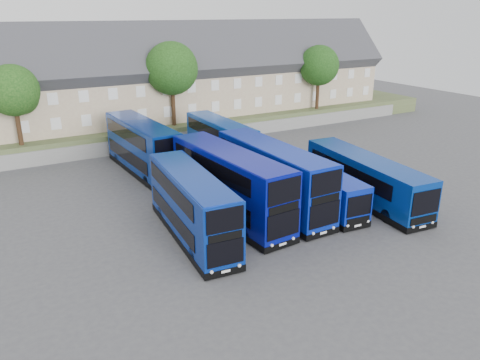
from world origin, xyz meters
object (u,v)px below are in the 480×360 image
(tree_east, at_px, (319,67))
(tree_far, at_px, (322,58))
(tree_west, at_px, (15,92))
(coach_east_a, at_px, (315,185))
(tree_mid, at_px, (173,70))
(dd_front_left, at_px, (192,207))
(dd_front_mid, at_px, (230,185))

(tree_east, relative_size, tree_far, 0.94)
(tree_east, xyz_separation_m, tree_far, (6.00, 7.00, 0.34))
(tree_east, height_order, tree_far, tree_far)
(tree_west, distance_m, tree_east, 36.00)
(coach_east_a, distance_m, tree_mid, 23.43)
(dd_front_left, bearing_deg, tree_far, 45.62)
(dd_front_mid, bearing_deg, tree_west, 115.05)
(dd_front_left, distance_m, tree_far, 45.61)
(tree_west, height_order, tree_east, tree_east)
(tree_mid, bearing_deg, tree_west, -178.21)
(dd_front_left, relative_size, tree_west, 1.47)
(tree_west, relative_size, tree_far, 0.88)
(coach_east_a, bearing_deg, dd_front_mid, 176.97)
(tree_mid, bearing_deg, dd_front_mid, -101.89)
(dd_front_left, distance_m, coach_east_a, 10.72)
(tree_east, bearing_deg, dd_front_left, -141.37)
(coach_east_a, xyz_separation_m, tree_east, (17.59, 21.85, 5.92))
(dd_front_mid, distance_m, tree_far, 41.64)
(dd_front_left, relative_size, tree_far, 1.30)
(tree_west, relative_size, tree_east, 0.94)
(tree_east, bearing_deg, tree_west, -180.00)
(tree_east, bearing_deg, tree_far, 49.40)
(coach_east_a, relative_size, tree_east, 1.37)
(dd_front_mid, bearing_deg, tree_east, 36.56)
(dd_front_mid, distance_m, tree_west, 24.26)
(tree_west, bearing_deg, tree_mid, 1.79)
(tree_far, bearing_deg, dd_front_left, -139.19)
(tree_mid, bearing_deg, dd_front_left, -109.70)
(coach_east_a, distance_m, tree_west, 29.11)
(tree_west, height_order, tree_mid, tree_mid)
(tree_west, height_order, tree_far, tree_far)
(coach_east_a, bearing_deg, dd_front_left, -170.82)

